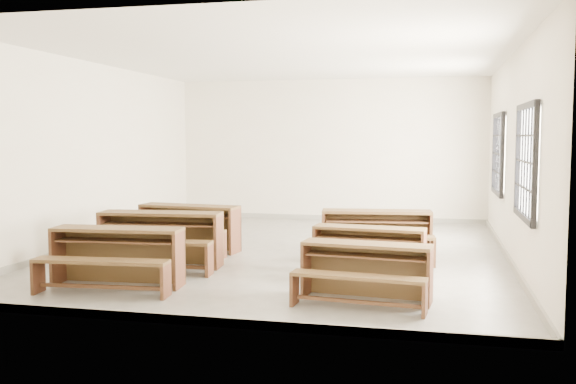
% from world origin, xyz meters
% --- Properties ---
extents(room, '(8.50, 8.50, 3.20)m').
position_xyz_m(room, '(0.09, 0.00, 2.14)').
color(room, gray).
rests_on(room, ground).
extents(desk_set_0, '(1.74, 1.00, 0.75)m').
position_xyz_m(desk_set_0, '(-1.59, -2.87, 0.44)').
color(desk_set_0, brown).
rests_on(desk_set_0, ground).
extents(desk_set_1, '(1.87, 1.09, 0.81)m').
position_xyz_m(desk_set_1, '(-1.57, -1.60, 0.47)').
color(desk_set_1, brown).
rests_on(desk_set_1, ground).
extents(desk_set_2, '(1.80, 1.07, 0.77)m').
position_xyz_m(desk_set_2, '(-1.65, -0.28, 0.45)').
color(desk_set_2, brown).
rests_on(desk_set_2, ground).
extents(desk_set_3, '(1.58, 0.93, 0.68)m').
position_xyz_m(desk_set_3, '(1.58, -2.89, 0.39)').
color(desk_set_3, brown).
rests_on(desk_set_3, ground).
extents(desk_set_4, '(1.58, 0.93, 0.68)m').
position_xyz_m(desk_set_4, '(1.49, -1.59, 0.40)').
color(desk_set_4, brown).
rests_on(desk_set_4, ground).
extents(desk_set_5, '(1.78, 1.07, 0.76)m').
position_xyz_m(desk_set_5, '(1.48, -0.29, 0.44)').
color(desk_set_5, brown).
rests_on(desk_set_5, ground).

